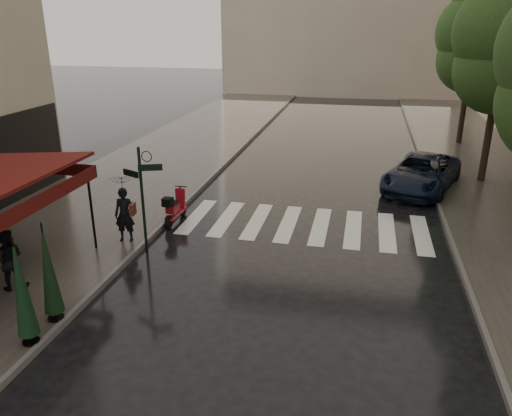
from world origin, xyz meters
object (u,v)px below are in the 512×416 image
at_px(parked_car, 422,173).
at_px(pedestrian_with_umbrella, 122,189).
at_px(parasol_back, 48,269).
at_px(pedestrian_terrace, 8,260).
at_px(parasol_front, 21,288).
at_px(scooter, 175,208).

bearing_deg(parked_car, pedestrian_with_umbrella, -122.34).
bearing_deg(parasol_back, pedestrian_with_umbrella, 94.73).
xyz_separation_m(pedestrian_with_umbrella, parked_car, (9.00, 7.24, -1.07)).
relative_size(pedestrian_with_umbrella, pedestrian_terrace, 1.58).
xyz_separation_m(parasol_front, parasol_back, (0.00, 0.88, -0.05)).
height_order(pedestrian_with_umbrella, parasol_front, pedestrian_with_umbrella).
distance_m(pedestrian_with_umbrella, scooter, 2.39).
height_order(parked_car, parasol_back, parasol_back).
height_order(scooter, parasol_back, parasol_back).
bearing_deg(scooter, parked_car, 34.90).
bearing_deg(parasol_front, pedestrian_terrace, 134.18).
xyz_separation_m(scooter, parasol_front, (-0.45, -6.96, 0.87)).
bearing_deg(scooter, parasol_back, -92.40).
distance_m(pedestrian_terrace, parked_car, 14.79).
relative_size(pedestrian_with_umbrella, parked_car, 0.50).
height_order(pedestrian_terrace, parasol_front, parasol_front).
relative_size(pedestrian_terrace, parked_car, 0.32).
distance_m(scooter, parked_car, 9.79).
distance_m(parked_car, parasol_back, 14.35).
height_order(pedestrian_with_umbrella, pedestrian_terrace, pedestrian_with_umbrella).
height_order(pedestrian_with_umbrella, scooter, pedestrian_with_umbrella).
bearing_deg(parked_car, pedestrian_terrace, -116.19).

